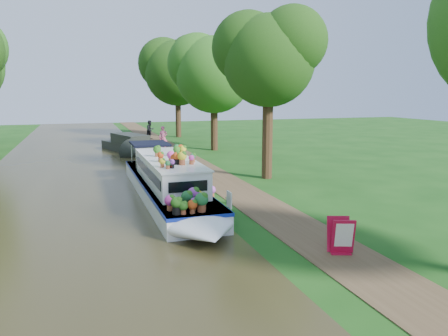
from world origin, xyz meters
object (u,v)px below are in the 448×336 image
sandwich_board (341,237)px  plant_boat (169,182)px  pedestrian_pink (163,138)px  second_boat (130,145)px  pedestrian_dark (150,130)px

sandwich_board → plant_boat: bearing=134.4°
sandwich_board → pedestrian_pink: 24.54m
second_boat → pedestrian_pink: size_ratio=4.03×
second_boat → sandwich_board: second_boat is taller
sandwich_board → pedestrian_pink: bearing=111.2°
sandwich_board → pedestrian_dark: bearing=110.5°
sandwich_board → pedestrian_pink: size_ratio=0.55×
pedestrian_pink → plant_boat: bearing=-77.6°
sandwich_board → pedestrian_dark: pedestrian_dark is taller
plant_boat → sandwich_board: (3.50, -7.63, -0.35)m
sandwich_board → second_boat: bearing=117.7°
pedestrian_dark → second_boat: bearing=-141.0°
second_boat → pedestrian_dark: bearing=52.3°
pedestrian_pink → pedestrian_dark: size_ratio=1.02×
plant_boat → second_boat: plant_boat is taller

